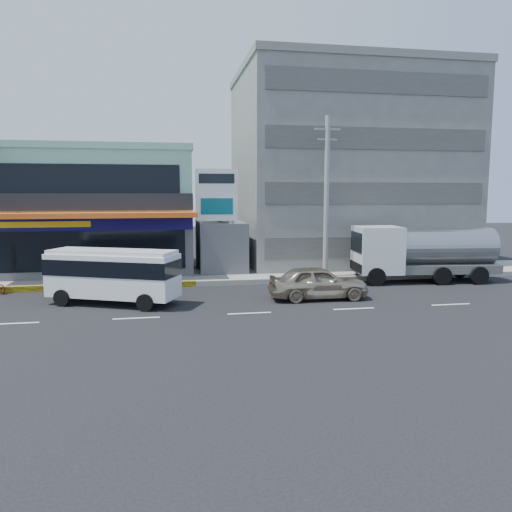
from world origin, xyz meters
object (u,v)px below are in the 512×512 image
at_px(concrete_building, 346,172).
at_px(tanker_truck, 420,252).
at_px(satellite_dish, 222,221).
at_px(sedan, 318,282).
at_px(utility_pole_near, 326,197).
at_px(minibus, 113,272).
at_px(shop_building, 101,214).
at_px(billboard, 217,201).

height_order(concrete_building, tanker_truck, concrete_building).
relative_size(concrete_building, satellite_dish, 10.67).
distance_m(concrete_building, sedan, 15.22).
height_order(concrete_building, utility_pole_near, concrete_building).
xyz_separation_m(sedan, tanker_truck, (7.64, 3.78, 0.97)).
height_order(satellite_dish, sedan, satellite_dish).
relative_size(minibus, sedan, 1.32).
bearing_deg(satellite_dish, minibus, -128.10).
xyz_separation_m(shop_building, utility_pole_near, (14.00, -6.55, 1.15)).
bearing_deg(concrete_building, billboard, -151.08).
height_order(satellite_dish, billboard, billboard).
bearing_deg(tanker_truck, satellite_dish, 157.63).
relative_size(concrete_building, sedan, 3.17).
bearing_deg(minibus, tanker_truck, 10.07).
height_order(shop_building, concrete_building, concrete_building).
distance_m(concrete_building, billboard, 12.17).
height_order(shop_building, utility_pole_near, utility_pole_near).
relative_size(concrete_building, tanker_truck, 1.81).
bearing_deg(minibus, satellite_dish, 51.90).
xyz_separation_m(shop_building, concrete_building, (18.00, 1.05, 3.00)).
distance_m(shop_building, tanker_truck, 21.21).
height_order(billboard, minibus, billboard).
relative_size(concrete_building, minibus, 2.40).
relative_size(concrete_building, utility_pole_near, 1.60).
distance_m(shop_building, sedan, 16.91).
bearing_deg(satellite_dish, concrete_building, 21.80).
relative_size(satellite_dish, billboard, 0.22).
distance_m(minibus, sedan, 10.27).
distance_m(satellite_dish, billboard, 2.31).
bearing_deg(shop_building, satellite_dish, -20.21).
distance_m(billboard, utility_pole_near, 6.75).
bearing_deg(utility_pole_near, concrete_building, 62.24).
bearing_deg(satellite_dish, tanker_truck, -22.37).
xyz_separation_m(utility_pole_near, minibus, (-12.24, -4.36, -3.55)).
relative_size(utility_pole_near, sedan, 1.98).
bearing_deg(utility_pole_near, shop_building, 154.94).
xyz_separation_m(shop_building, sedan, (11.99, -11.51, -3.14)).
bearing_deg(satellite_dish, sedan, -65.03).
height_order(shop_building, billboard, shop_building).
distance_m(concrete_building, minibus, 20.88).
height_order(satellite_dish, minibus, satellite_dish).
bearing_deg(concrete_building, utility_pole_near, -117.76).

